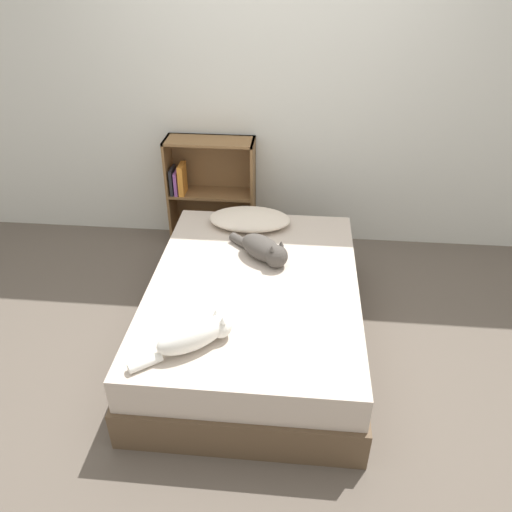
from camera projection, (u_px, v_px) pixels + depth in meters
The scene contains 7 objects.
ground_plane at pixel (254, 338), 3.31m from camera, with size 8.00×8.00×0.00m, color brown.
wall_back at pixel (271, 91), 3.79m from camera, with size 8.00×0.06×2.50m.
bed at pixel (254, 312), 3.19m from camera, with size 1.31×1.82×0.47m.
pillow at pixel (250, 219), 3.62m from camera, with size 0.59×0.36×0.10m.
cat_light at pixel (196, 335), 2.54m from camera, with size 0.48×0.40×0.16m.
cat_dark at pixel (264, 249), 3.23m from camera, with size 0.42×0.39×0.17m.
bookshelf at pixel (210, 190), 4.14m from camera, with size 0.71×0.26×0.91m.
Camera 1 is at (0.25, -2.46, 2.27)m, focal length 35.00 mm.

